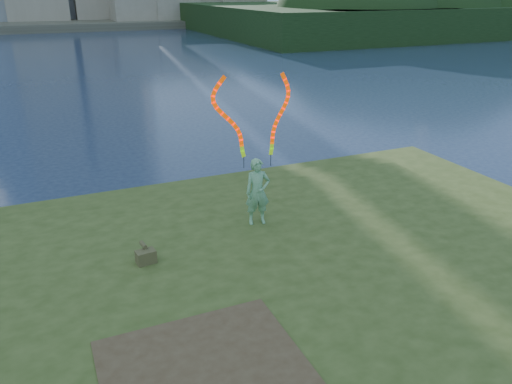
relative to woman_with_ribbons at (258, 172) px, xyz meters
name	(u,v)px	position (x,y,z in m)	size (l,w,h in m)	color
ground	(255,284)	(-0.73, -1.49, -2.20)	(320.00, 320.00, 0.00)	#1B2843
grassy_knoll	(302,329)	(-0.73, -3.79, -1.86)	(20.00, 18.00, 0.80)	#354318
dirt_patch	(207,373)	(-2.93, -4.69, -1.39)	(3.20, 3.00, 0.02)	#47331E
far_shore	(50,21)	(-0.73, 93.51, -1.60)	(320.00, 40.00, 1.20)	#494435
wooded_hill	(437,27)	(58.84, 58.46, -2.04)	(78.00, 50.00, 63.00)	black
woman_with_ribbons	(258,172)	(0.00, 0.00, 0.00)	(2.07, 0.54, 4.10)	#1D7A30
canvas_bag	(146,256)	(-3.08, -0.88, -1.23)	(0.45, 0.51, 0.40)	#443F21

